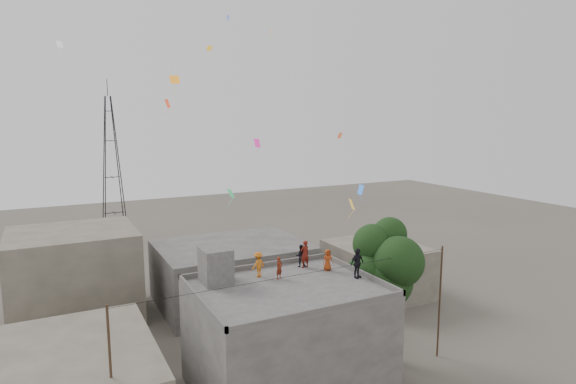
# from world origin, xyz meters

# --- Properties ---
(main_building) EXTENTS (10.00, 8.00, 6.10)m
(main_building) POSITION_xyz_m (0.00, 0.00, 3.05)
(main_building) COLOR #494644
(main_building) RESTS_ON ground
(parapet) EXTENTS (10.00, 8.00, 0.30)m
(parapet) POSITION_xyz_m (0.00, 0.00, 6.25)
(parapet) COLOR #494644
(parapet) RESTS_ON main_building
(stair_head_box) EXTENTS (1.60, 1.80, 2.00)m
(stair_head_box) POSITION_xyz_m (-3.20, 2.60, 7.10)
(stair_head_box) COLOR #494644
(stair_head_box) RESTS_ON main_building
(neighbor_north) EXTENTS (12.00, 9.00, 5.00)m
(neighbor_north) POSITION_xyz_m (2.00, 14.00, 2.50)
(neighbor_north) COLOR #494644
(neighbor_north) RESTS_ON ground
(neighbor_northwest) EXTENTS (9.00, 8.00, 7.00)m
(neighbor_northwest) POSITION_xyz_m (-10.00, 16.00, 3.50)
(neighbor_northwest) COLOR #5B5548
(neighbor_northwest) RESTS_ON ground
(neighbor_east) EXTENTS (7.00, 8.00, 4.40)m
(neighbor_east) POSITION_xyz_m (14.00, 10.00, 2.20)
(neighbor_east) COLOR #5B5548
(neighbor_east) RESTS_ON ground
(tree) EXTENTS (4.90, 4.60, 9.10)m
(tree) POSITION_xyz_m (7.37, 0.60, 6.10)
(tree) COLOR black
(tree) RESTS_ON ground
(utility_line) EXTENTS (20.12, 0.62, 7.40)m
(utility_line) POSITION_xyz_m (0.50, -1.25, 3.83)
(utility_line) COLOR black
(utility_line) RESTS_ON ground
(transmission_tower) EXTENTS (2.97, 2.97, 20.01)m
(transmission_tower) POSITION_xyz_m (-4.00, 40.00, 9.07)
(transmission_tower) COLOR black
(transmission_tower) RESTS_ON ground
(person_red_adult) EXTENTS (0.68, 0.50, 1.73)m
(person_red_adult) POSITION_xyz_m (2.64, 2.69, 6.96)
(person_red_adult) COLOR #62170F
(person_red_adult) RESTS_ON main_building
(person_orange_child) EXTENTS (0.70, 0.50, 1.33)m
(person_orange_child) POSITION_xyz_m (3.62, 1.56, 6.76)
(person_orange_child) COLOR #A03912
(person_orange_child) RESTS_ON main_building
(person_dark_child) EXTENTS (0.85, 0.77, 1.42)m
(person_dark_child) POSITION_xyz_m (2.49, 2.96, 6.81)
(person_dark_child) COLOR black
(person_dark_child) RESTS_ON main_building
(person_dark_adult) EXTENTS (1.12, 0.66, 1.78)m
(person_dark_adult) POSITION_xyz_m (4.40, -0.44, 6.99)
(person_dark_adult) COLOR black
(person_dark_adult) RESTS_ON main_building
(person_orange_adult) EXTENTS (1.11, 0.88, 1.50)m
(person_orange_adult) POSITION_xyz_m (-0.67, 2.38, 6.85)
(person_orange_adult) COLOR #CC6917
(person_orange_adult) RESTS_ON main_building
(person_red_child) EXTENTS (0.57, 0.49, 1.31)m
(person_red_child) POSITION_xyz_m (0.29, 1.51, 6.76)
(person_red_child) COLOR maroon
(person_red_child) RESTS_ON main_building
(kites) EXTENTS (18.09, 16.13, 12.96)m
(kites) POSITION_xyz_m (0.19, 4.97, 15.23)
(kites) COLOR #EC3C18
(kites) RESTS_ON ground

